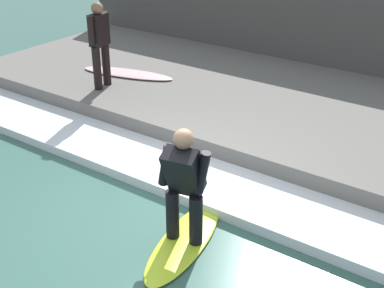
# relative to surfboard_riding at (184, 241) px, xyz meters

# --- Properties ---
(ground_plane) EXTENTS (28.00, 28.00, 0.00)m
(ground_plane) POSITION_rel_surfboard_riding_xyz_m (0.25, 0.68, -0.03)
(ground_plane) COLOR #386056
(concrete_ledge) EXTENTS (4.40, 12.75, 0.40)m
(concrete_ledge) POSITION_rel_surfboard_riding_xyz_m (4.02, 0.68, 0.17)
(concrete_ledge) COLOR #66635E
(concrete_ledge) RESTS_ON ground_plane
(back_wall) EXTENTS (0.50, 13.39, 1.92)m
(back_wall) POSITION_rel_surfboard_riding_xyz_m (6.47, 0.68, 0.93)
(back_wall) COLOR #474442
(back_wall) RESTS_ON ground_plane
(wave_foam_crest) EXTENTS (1.16, 12.11, 0.15)m
(wave_foam_crest) POSITION_rel_surfboard_riding_xyz_m (1.24, 0.68, 0.04)
(wave_foam_crest) COLOR silver
(wave_foam_crest) RESTS_ON ground_plane
(surfboard_riding) EXTENTS (1.90, 0.90, 0.06)m
(surfboard_riding) POSITION_rel_surfboard_riding_xyz_m (0.00, 0.00, 0.00)
(surfboard_riding) COLOR #BFE02D
(surfboard_riding) RESTS_ON ground_plane
(surfer_riding) EXTENTS (0.53, 0.66, 1.48)m
(surfer_riding) POSITION_rel_surfboard_riding_xyz_m (0.00, 0.00, 0.85)
(surfer_riding) COLOR black
(surfer_riding) RESTS_ON surfboard_riding
(surfer_waiting_near) EXTENTS (0.54, 0.27, 1.61)m
(surfer_waiting_near) POSITION_rel_surfboard_riding_xyz_m (2.62, 3.84, 1.27)
(surfer_waiting_near) COLOR black
(surfer_waiting_near) RESTS_ON concrete_ledge
(surfboard_waiting_near) EXTENTS (0.96, 2.05, 0.06)m
(surfboard_waiting_near) POSITION_rel_surfboard_riding_xyz_m (3.41, 3.92, 0.40)
(surfboard_waiting_near) COLOR beige
(surfboard_waiting_near) RESTS_ON concrete_ledge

